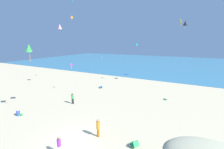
# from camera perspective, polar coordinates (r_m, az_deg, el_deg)

# --- Properties ---
(ground_plane) EXTENTS (120.00, 120.00, 0.00)m
(ground_plane) POSITION_cam_1_polar(r_m,az_deg,el_deg) (21.17, 3.08, -10.55)
(ground_plane) COLOR beige
(ocean_water) EXTENTS (120.00, 60.00, 0.05)m
(ocean_water) POSITION_cam_1_polar(r_m,az_deg,el_deg) (62.80, 19.54, 4.40)
(ocean_water) COLOR teal
(ocean_water) RESTS_ON ground_plane
(beach_chair_far_right) EXTENTS (0.87, 0.82, 0.60)m
(beach_chair_far_right) POSITION_cam_1_polar(r_m,az_deg,el_deg) (13.06, 9.05, -25.74)
(beach_chair_far_right) COLOR #2D9956
(beach_chair_far_right) RESTS_ON ground_plane
(beach_chair_mid_beach) EXTENTS (0.86, 0.86, 0.61)m
(beach_chair_mid_beach) POSITION_cam_1_polar(r_m,az_deg,el_deg) (26.84, -4.23, -4.77)
(beach_chair_mid_beach) COLOR #2370B2
(beach_chair_mid_beach) RESTS_ON ground_plane
(cooler_box) EXTENTS (0.54, 0.59, 0.22)m
(cooler_box) POSITION_cam_1_polar(r_m,az_deg,el_deg) (23.08, 20.78, -9.07)
(cooler_box) COLOR #339956
(cooler_box) RESTS_ON ground_plane
(person_0) EXTENTS (0.36, 0.36, 1.54)m
(person_0) POSITION_cam_1_polar(r_m,az_deg,el_deg) (20.70, -15.48, -8.92)
(person_0) COLOR black
(person_0) RESTS_ON ground_plane
(person_1) EXTENTS (0.35, 0.35, 1.48)m
(person_1) POSITION_cam_1_polar(r_m,az_deg,el_deg) (12.61, -20.40, -24.73)
(person_1) COLOR white
(person_1) RESTS_ON ground_plane
(person_2) EXTENTS (0.44, 0.44, 1.72)m
(person_2) POSITION_cam_1_polar(r_m,az_deg,el_deg) (13.63, -5.55, -20.10)
(person_2) COLOR orange
(person_2) RESTS_ON ground_plane
(person_4) EXTENTS (0.72, 0.58, 0.80)m
(person_4) POSITION_cam_1_polar(r_m,az_deg,el_deg) (20.37, -33.29, -12.83)
(person_4) COLOR blue
(person_4) RESTS_ON ground_plane
(kite_blue) EXTENTS (0.60, 0.62, 1.24)m
(kite_blue) POSITION_cam_1_polar(r_m,az_deg,el_deg) (40.17, -4.16, 8.08)
(kite_blue) COLOR blue
(kite_yellow) EXTENTS (0.28, 1.01, 1.36)m
(kite_yellow) POSITION_cam_1_polar(r_m,az_deg,el_deg) (29.28, 25.81, 18.38)
(kite_yellow) COLOR yellow
(kite_teal) EXTENTS (0.71, 0.63, 1.20)m
(kite_teal) POSITION_cam_1_polar(r_m,az_deg,el_deg) (29.49, 9.86, 11.87)
(kite_teal) COLOR #1EADAD
(kite_black) EXTENTS (0.80, 0.97, 1.58)m
(kite_black) POSITION_cam_1_polar(r_m,az_deg,el_deg) (34.02, 27.28, 17.87)
(kite_black) COLOR black
(kite_green) EXTENTS (0.99, 0.87, 1.87)m
(kite_green) POSITION_cam_1_polar(r_m,az_deg,el_deg) (17.46, -30.33, 9.20)
(kite_green) COLOR green
(kite_pink) EXTENTS (0.73, 0.70, 1.33)m
(kite_pink) POSITION_cam_1_polar(r_m,az_deg,el_deg) (27.38, -20.14, 17.53)
(kite_pink) COLOR pink
(kite_magenta) EXTENTS (0.22, 0.58, 0.95)m
(kite_magenta) POSITION_cam_1_polar(r_m,az_deg,el_deg) (24.82, -15.95, 3.71)
(kite_magenta) COLOR #DB3DA8
(kite_orange) EXTENTS (0.21, 0.73, 1.12)m
(kite_orange) POSITION_cam_1_polar(r_m,az_deg,el_deg) (30.70, -15.75, 21.05)
(kite_orange) COLOR orange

